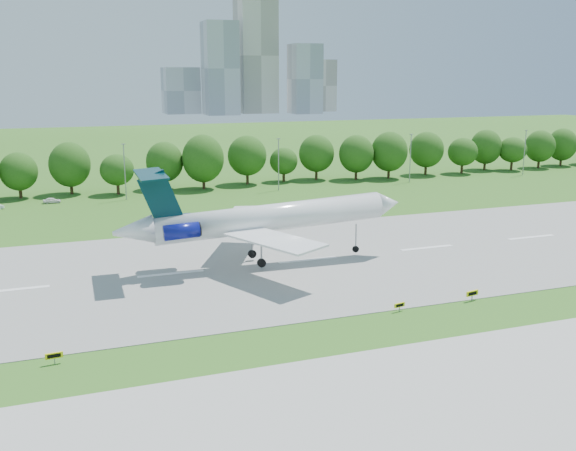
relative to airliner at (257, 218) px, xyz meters
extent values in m
plane|color=#2D5817|center=(7.66, -25.04, -6.88)|extent=(600.00, 600.00, 0.00)
cube|color=gray|center=(7.66, -0.04, -6.84)|extent=(400.00, 45.00, 0.08)
cube|color=#ADADA8|center=(7.66, -43.04, -6.84)|extent=(400.00, 23.00, 0.08)
cylinder|color=#382314|center=(-12.34, 66.96, -5.08)|extent=(0.70, 0.70, 3.60)
sphere|color=#1B4210|center=(-12.34, 66.96, -0.68)|extent=(8.40, 8.40, 8.40)
cylinder|color=#382314|center=(27.66, 66.96, -5.08)|extent=(0.70, 0.70, 3.60)
sphere|color=#1B4210|center=(27.66, 66.96, -0.68)|extent=(8.40, 8.40, 8.40)
cylinder|color=#382314|center=(67.66, 66.96, -5.08)|extent=(0.70, 0.70, 3.60)
sphere|color=#1B4210|center=(67.66, 66.96, -0.68)|extent=(8.40, 8.40, 8.40)
cylinder|color=#382314|center=(107.66, 66.96, -5.08)|extent=(0.70, 0.70, 3.60)
sphere|color=#1B4210|center=(107.66, 66.96, -0.68)|extent=(8.40, 8.40, 8.40)
cylinder|color=gray|center=(-12.34, 56.96, -0.88)|extent=(0.24, 0.24, 12.00)
cube|color=gray|center=(-12.34, 56.96, 5.22)|extent=(0.90, 0.25, 0.18)
cylinder|color=gray|center=(22.66, 56.96, -0.88)|extent=(0.24, 0.24, 12.00)
cube|color=gray|center=(22.66, 56.96, 5.22)|extent=(0.90, 0.25, 0.18)
cylinder|color=gray|center=(57.66, 56.96, -0.88)|extent=(0.24, 0.24, 12.00)
cube|color=gray|center=(57.66, 56.96, 5.22)|extent=(0.90, 0.25, 0.18)
cylinder|color=gray|center=(92.66, 56.96, -0.88)|extent=(0.24, 0.24, 12.00)
cube|color=gray|center=(92.66, 56.96, 5.22)|extent=(0.90, 0.25, 0.18)
cube|color=#B2B2B7|center=(82.66, 354.96, 24.12)|extent=(22.00, 22.00, 62.00)
cube|color=beige|center=(112.66, 369.96, 33.12)|extent=(26.00, 26.00, 80.00)
cube|color=#B2B2B7|center=(142.66, 349.96, 17.12)|extent=(20.00, 20.00, 48.00)
cube|color=beige|center=(165.66, 374.96, 12.12)|extent=(18.00, 18.00, 38.00)
cube|color=#B2B2B7|center=(59.66, 379.96, 9.12)|extent=(24.00, 24.00, 32.00)
cylinder|color=white|center=(2.08, -0.04, -0.06)|extent=(33.11, 4.41, 5.41)
cone|color=white|center=(20.28, -0.35, 0.81)|extent=(3.75, 3.90, 4.00)
cone|color=white|center=(-17.00, 0.29, -0.54)|extent=(5.51, 3.93, 4.09)
cube|color=white|center=(-0.03, -7.68, -1.25)|extent=(10.82, 15.26, 0.54)
cube|color=white|center=(0.24, 7.67, -1.25)|extent=(11.18, 15.22, 0.54)
cube|color=#042A32|center=(-13.27, 0.23, 3.76)|extent=(5.83, 0.65, 7.47)
cube|color=#042A32|center=(-14.37, 0.25, 6.88)|extent=(3.70, 10.48, 0.41)
cylinder|color=navy|center=(-11.13, -2.66, -0.36)|extent=(4.74, 2.16, 2.30)
cylinder|color=navy|center=(-11.03, 3.04, -0.36)|extent=(4.74, 2.16, 2.30)
cylinder|color=gray|center=(15.24, -0.26, -3.90)|extent=(0.22, 0.22, 3.84)
cylinder|color=black|center=(15.24, -0.26, -5.82)|extent=(0.99, 0.35, 0.99)
cylinder|color=gray|center=(-0.16, -2.41, -3.90)|extent=(0.26, 0.26, 3.84)
cylinder|color=black|center=(-0.16, -2.41, -5.82)|extent=(1.21, 0.51, 1.21)
cylinder|color=gray|center=(-0.07, 2.41, -3.90)|extent=(0.26, 0.26, 3.84)
cylinder|color=black|center=(-0.07, 2.41, -5.82)|extent=(1.21, 0.51, 1.21)
cube|color=gray|center=(-27.29, -24.23, -6.53)|extent=(0.11, 0.11, 0.70)
cube|color=#FFE90D|center=(-27.29, -24.23, -6.03)|extent=(1.62, 0.30, 0.55)
cube|color=black|center=(-27.28, -24.34, -6.03)|extent=(1.21, 0.11, 0.35)
cube|color=gray|center=(9.93, -22.95, -6.57)|extent=(0.11, 0.11, 0.63)
cube|color=#FFE90D|center=(9.93, -22.95, -6.12)|extent=(1.45, 0.44, 0.50)
cube|color=black|center=(9.95, -23.04, -6.12)|extent=(1.06, 0.23, 0.32)
cube|color=gray|center=(19.88, -22.73, -6.49)|extent=(0.13, 0.13, 0.78)
cube|color=#FFE90D|center=(19.88, -22.73, -5.93)|extent=(1.79, 0.54, 0.61)
cube|color=black|center=(19.91, -22.86, -5.93)|extent=(1.32, 0.28, 0.39)
imported|color=white|center=(-27.57, 58.44, -6.28)|extent=(3.56, 1.50, 1.20)
camera|label=1|loc=(-25.41, -83.79, 19.42)|focal=40.00mm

